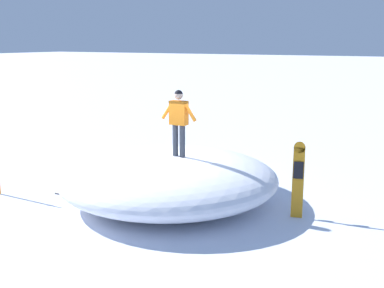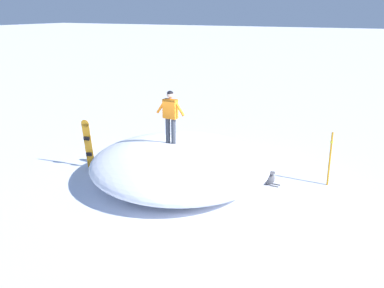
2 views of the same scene
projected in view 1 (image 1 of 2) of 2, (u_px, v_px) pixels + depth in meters
ground at (157, 203)px, 12.53m from camera, size 240.00×240.00×0.00m
snow_mound at (169, 177)px, 12.66m from camera, size 7.91×7.84×1.19m
snowboarder_standing at (179, 117)px, 12.16m from camera, size 0.22×0.99×1.63m
snowboard_primary_upright at (298, 178)px, 11.46m from camera, size 0.34×0.33×1.73m
backpack_near at (67, 187)px, 13.11m from camera, size 0.29×0.58×0.41m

